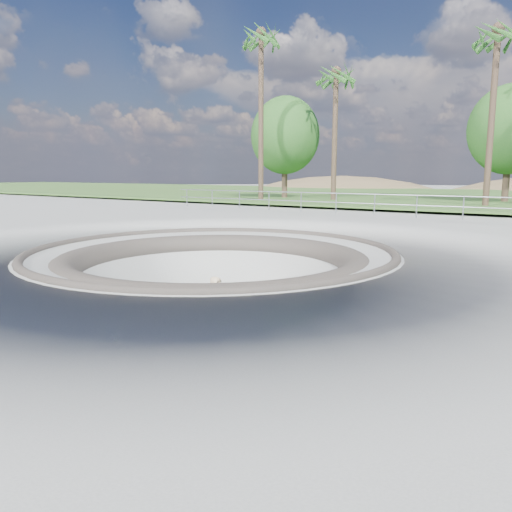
# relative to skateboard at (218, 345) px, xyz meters

# --- Properties ---
(ground) EXTENTS (180.00, 180.00, 0.00)m
(ground) POSITION_rel_skateboard_xyz_m (-1.76, 1.98, 1.84)
(ground) COLOR #ADADA8
(ground) RESTS_ON ground
(skate_bowl) EXTENTS (14.00, 14.00, 4.10)m
(skate_bowl) POSITION_rel_skateboard_xyz_m (-1.76, 1.98, 0.01)
(skate_bowl) COLOR #ADADA8
(skate_bowl) RESTS_ON ground
(grass_strip) EXTENTS (180.00, 36.00, 0.12)m
(grass_strip) POSITION_rel_skateboard_xyz_m (-1.76, 35.98, 2.06)
(grass_strip) COLOR #3C6126
(grass_strip) RESTS_ON ground
(safety_railing) EXTENTS (25.00, 0.06, 1.03)m
(safety_railing) POSITION_rel_skateboard_xyz_m (-1.76, 13.98, 2.53)
(safety_railing) COLOR gray
(safety_railing) RESTS_ON ground
(skateboard) EXTENTS (0.76, 0.36, 0.08)m
(skateboard) POSITION_rel_skateboard_xyz_m (0.00, 0.00, 0.00)
(skateboard) COLOR brown
(skateboard) RESTS_ON ground
(skater) EXTENTS (0.47, 0.64, 1.61)m
(skater) POSITION_rel_skateboard_xyz_m (0.00, 0.00, 0.82)
(skater) COLOR beige
(skater) RESTS_ON skateboard
(palm_a) EXTENTS (2.60, 2.60, 12.21)m
(palm_a) POSITION_rel_skateboard_xyz_m (-12.98, 20.85, 12.67)
(palm_a) COLOR brown
(palm_a) RESTS_ON ground
(palm_b) EXTENTS (2.60, 2.60, 9.69)m
(palm_b) POSITION_rel_skateboard_xyz_m (-8.76, 23.85, 10.36)
(palm_b) COLOR brown
(palm_b) RESTS_ON ground
(palm_c) EXTENTS (2.60, 2.60, 10.69)m
(palm_c) POSITION_rel_skateboard_xyz_m (1.48, 22.98, 11.29)
(palm_c) COLOR brown
(palm_c) RESTS_ON ground
(bushy_tree_left) EXTENTS (5.40, 4.91, 7.79)m
(bushy_tree_left) POSITION_rel_skateboard_xyz_m (-13.39, 24.74, 6.84)
(bushy_tree_left) COLOR brown
(bushy_tree_left) RESTS_ON ground
(bushy_tree_mid) EXTENTS (5.37, 4.88, 7.74)m
(bushy_tree_mid) POSITION_rel_skateboard_xyz_m (1.69, 28.34, 6.81)
(bushy_tree_mid) COLOR brown
(bushy_tree_mid) RESTS_ON ground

